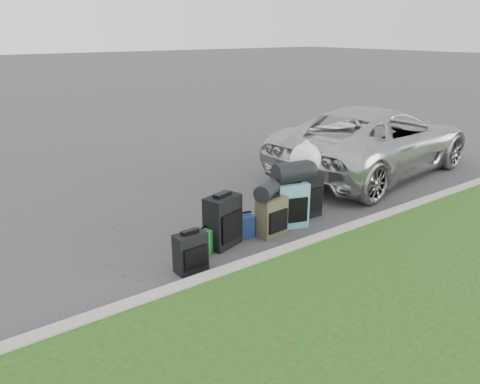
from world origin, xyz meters
TOP-DOWN VIEW (x-y plane):
  - ground at (0.00, 0.00)m, footprint 120.00×120.00m
  - curb at (0.00, -1.00)m, footprint 120.00×0.18m
  - suv at (3.83, 0.88)m, footprint 5.16×2.88m
  - suitcase_small_black at (-1.40, -0.55)m, footprint 0.40×0.23m
  - suitcase_large_black_left at (-0.68, -0.19)m, footprint 0.56×0.42m
  - suitcase_olive at (0.08, -0.32)m, footprint 0.44×0.29m
  - suitcase_teal at (0.53, -0.24)m, footprint 0.55×0.42m
  - suitcase_large_black_right at (0.99, -0.08)m, footprint 0.47×0.30m
  - tote_green at (-1.07, -0.24)m, footprint 0.34×0.31m
  - tote_navy at (-0.28, -0.10)m, footprint 0.35×0.30m
  - duffel_left at (0.01, -0.29)m, footprint 0.50×0.43m
  - duffel_right at (0.55, -0.22)m, footprint 0.61×0.41m
  - trash_bag at (0.96, -0.05)m, footprint 0.49×0.49m

SIDE VIEW (x-z plane):
  - ground at x=0.00m, z-range 0.00..0.00m
  - curb at x=0.00m, z-range 0.00..0.15m
  - tote_green at x=-1.07m, z-range 0.00..0.32m
  - tote_navy at x=-0.28m, z-range 0.00..0.32m
  - suitcase_small_black at x=-1.40m, z-range 0.00..0.49m
  - suitcase_olive at x=0.08m, z-range 0.00..0.57m
  - suitcase_teal at x=0.53m, z-range 0.00..0.69m
  - suitcase_large_black_right at x=0.99m, z-range 0.00..0.69m
  - suitcase_large_black_left at x=-0.68m, z-range 0.00..0.72m
  - suv at x=3.83m, z-range 0.00..1.36m
  - duffel_left at x=0.01m, z-range 0.57..0.81m
  - duffel_right at x=0.55m, z-range 0.69..1.00m
  - trash_bag at x=0.96m, z-range 0.69..1.18m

